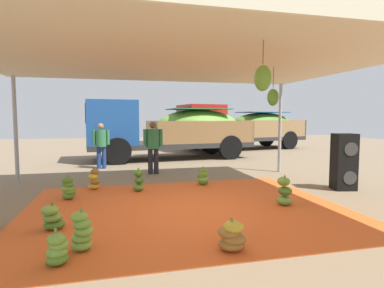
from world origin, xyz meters
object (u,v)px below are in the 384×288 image
Objects in this scene: banana_bunch_0 at (139,181)px; worker_0 at (101,142)px; banana_bunch_1 at (68,189)px; cargo_truck_far at (240,126)px; banana_bunch_5 at (232,236)px; cargo_truck_main at (168,128)px; banana_bunch_3 at (203,177)px; banana_bunch_7 at (82,232)px; banana_bunch_8 at (52,218)px; worker_1 at (153,143)px; banana_bunch_4 at (94,180)px; banana_bunch_6 at (57,250)px; banana_bunch_2 at (284,192)px; speaker_stack at (344,162)px.

worker_0 is at bearing 105.00° from banana_bunch_0.
worker_0 is (0.50, 4.12, 0.67)m from banana_bunch_1.
cargo_truck_far is at bearing 50.44° from banana_bunch_1.
banana_bunch_5 is 0.07× the size of cargo_truck_far.
banana_bunch_0 is 0.08× the size of cargo_truck_main.
banana_bunch_0 is 1.18× the size of banana_bunch_3.
cargo_truck_main is (-0.02, 5.47, 1.07)m from banana_bunch_3.
banana_bunch_7 is 1.04m from banana_bunch_8.
worker_1 reaches higher than banana_bunch_1.
cargo_truck_far is at bearing 49.84° from worker_1.
banana_bunch_3 is at bearing 79.71° from banana_bunch_5.
banana_bunch_7 is 5.69m from worker_1.
cargo_truck_main reaches higher than worker_0.
banana_bunch_4 is 1.26× the size of banana_bunch_6.
banana_bunch_6 is at bearing -84.44° from banana_bunch_1.
banana_bunch_1 is 0.92× the size of banana_bunch_7.
cargo_truck_main reaches higher than banana_bunch_6.
banana_bunch_1 is at bearing -164.03° from banana_bunch_0.
banana_bunch_7 is (0.08, -3.60, 0.00)m from banana_bunch_4.
banana_bunch_3 is 0.83× the size of banana_bunch_7.
banana_bunch_5 is at bearing -100.29° from banana_bunch_3.
worker_0 is at bearing 88.43° from banana_bunch_6.
worker_0 reaches higher than banana_bunch_8.
cargo_truck_far is at bearing 72.00° from banana_bunch_2.
banana_bunch_3 is 2.30m from worker_1.
cargo_truck_main is (3.10, 8.07, 1.10)m from banana_bunch_8.
banana_bunch_2 is at bearing 5.31° from banana_bunch_8.
banana_bunch_2 is 4.38m from banana_bunch_4.
banana_bunch_1 is 3.23m from banana_bunch_3.
banana_bunch_4 is 1.12× the size of banana_bunch_5.
banana_bunch_8 is 8.72m from cargo_truck_main.
banana_bunch_1 is 0.07× the size of cargo_truck_far.
cargo_truck_far is (7.67, 9.28, 1.03)m from banana_bunch_1.
banana_bunch_0 is at bearing 71.41° from banana_bunch_6.
banana_bunch_5 is 4.70m from speaker_stack.
banana_bunch_6 is at bearing -126.35° from banana_bunch_3.
cargo_truck_far is at bearing 59.26° from banana_bunch_6.
worker_0 is (0.48, 5.96, 0.71)m from banana_bunch_8.
banana_bunch_3 is at bearing -89.76° from cargo_truck_main.
banana_bunch_6 is 0.06× the size of cargo_truck_far.
banana_bunch_8 is (-0.52, 0.91, -0.06)m from banana_bunch_7.
banana_bunch_8 is 0.06× the size of cargo_truck_far.
banana_bunch_5 is at bearing -13.02° from banana_bunch_7.
banana_bunch_0 is 1.69m from banana_bunch_3.
banana_bunch_5 is 1.13× the size of banana_bunch_6.
banana_bunch_0 is 3.31m from banana_bunch_7.
banana_bunch_2 is 0.38× the size of worker_0.
banana_bunch_7 is 0.41× the size of speaker_stack.
banana_bunch_7 is (0.24, 0.35, 0.06)m from banana_bunch_6.
banana_bunch_3 is at bearing -117.96° from cargo_truck_far.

